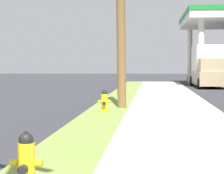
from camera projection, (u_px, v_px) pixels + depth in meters
fire_hydrant_nearest at (26, 165)px, 5.87m from camera, size 0.42×0.38×0.74m
fire_hydrant_second at (104, 102)px, 15.47m from camera, size 0.42×0.38×0.74m
fire_hydrant_third at (123, 87)px, 26.24m from camera, size 0.42×0.37×0.74m
car_silver_by_far_pump at (198, 74)px, 44.79m from camera, size 2.02×4.53×1.57m
truck_tan_at_forecourt at (208, 67)px, 34.25m from camera, size 2.21×6.43×3.11m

